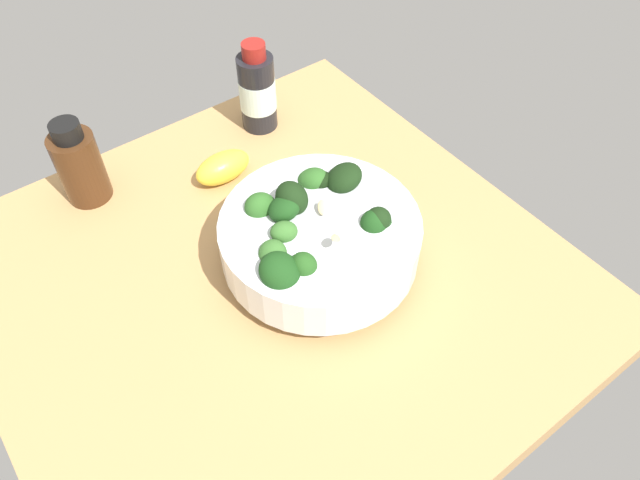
{
  "coord_description": "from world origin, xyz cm",
  "views": [
    {
      "loc": [
        -21.22,
        -37.65,
        56.07
      ],
      "look_at": [
        5.52,
        -1.9,
        4.0
      ],
      "focal_mm": 34.31,
      "sensor_mm": 36.0,
      "label": 1
    }
  ],
  "objects_px": {
    "bowl_of_broccoli": "(319,236)",
    "bottle_tall": "(257,91)",
    "bottle_short": "(79,165)",
    "lemon_wedge": "(223,167)"
  },
  "relations": [
    {
      "from": "bottle_tall",
      "to": "bowl_of_broccoli",
      "type": "bearing_deg",
      "value": -108.39
    },
    {
      "from": "bottle_tall",
      "to": "lemon_wedge",
      "type": "bearing_deg",
      "value": -146.58
    },
    {
      "from": "bowl_of_broccoli",
      "to": "bottle_tall",
      "type": "bearing_deg",
      "value": 71.61
    },
    {
      "from": "bottle_short",
      "to": "bowl_of_broccoli",
      "type": "bearing_deg",
      "value": -57.49
    },
    {
      "from": "bowl_of_broccoli",
      "to": "lemon_wedge",
      "type": "relative_size",
      "value": 2.93
    },
    {
      "from": "bowl_of_broccoli",
      "to": "bottle_short",
      "type": "bearing_deg",
      "value": 122.51
    },
    {
      "from": "bottle_tall",
      "to": "bottle_short",
      "type": "xyz_separation_m",
      "value": [
        -0.25,
        0.01,
        -0.01
      ]
    },
    {
      "from": "bottle_tall",
      "to": "bottle_short",
      "type": "height_order",
      "value": "bottle_tall"
    },
    {
      "from": "lemon_wedge",
      "to": "bottle_short",
      "type": "height_order",
      "value": "bottle_short"
    },
    {
      "from": "bottle_tall",
      "to": "bottle_short",
      "type": "distance_m",
      "value": 0.25
    }
  ]
}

